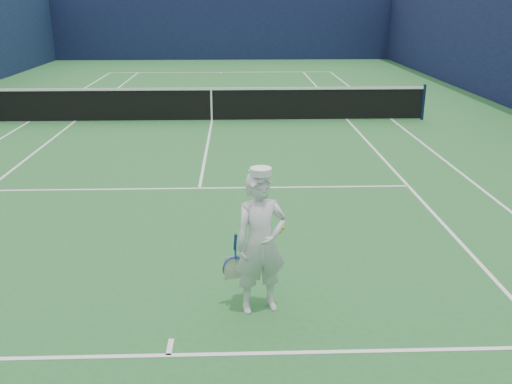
% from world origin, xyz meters
% --- Properties ---
extents(ground, '(80.00, 80.00, 0.00)m').
position_xyz_m(ground, '(0.00, 0.00, 0.00)').
color(ground, '#26652D').
rests_on(ground, ground).
extents(court_markings, '(11.03, 23.83, 0.01)m').
position_xyz_m(court_markings, '(0.00, 0.00, 0.00)').
color(court_markings, white).
rests_on(court_markings, ground).
extents(windscreen_fence, '(20.12, 36.12, 4.00)m').
position_xyz_m(windscreen_fence, '(0.00, 0.00, 2.00)').
color(windscreen_fence, black).
rests_on(windscreen_fence, ground).
extents(tennis_net, '(12.88, 0.09, 1.07)m').
position_xyz_m(tennis_net, '(0.00, 0.00, 0.55)').
color(tennis_net, '#141E4C').
rests_on(tennis_net, ground).
extents(tennis_player, '(0.83, 0.55, 1.75)m').
position_xyz_m(tennis_player, '(1.00, -10.96, 0.85)').
color(tennis_player, silver).
rests_on(tennis_player, ground).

